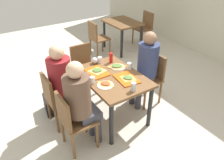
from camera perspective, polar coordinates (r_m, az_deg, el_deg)
ground_plane at (r=3.59m, az=-0.00°, el=-9.15°), size 10.00×10.00×0.02m
main_table at (r=3.20m, az=-0.00°, el=-0.45°), size 1.11×0.78×0.73m
chair_near_left at (r=3.22m, az=-14.38°, el=-4.25°), size 0.40×0.40×0.85m
chair_near_right at (r=2.81m, az=-10.36°, el=-9.90°), size 0.40×0.40×0.85m
chair_far_side at (r=3.69m, az=10.11°, el=1.28°), size 0.40×0.40×0.85m
chair_left_end at (r=3.98m, az=-7.38°, el=3.94°), size 0.40×0.40×0.85m
person_in_red at (r=3.12m, az=-12.59°, el=0.20°), size 0.32×0.42×1.26m
person_in_brown_jacket at (r=2.69m, az=-8.14°, el=-4.97°), size 0.32×0.42×1.26m
person_far_side at (r=3.49m, az=8.77°, el=4.14°), size 0.32×0.42×1.26m
tray_red_near at (r=3.23m, az=-3.90°, el=2.05°), size 0.36×0.26×0.02m
tray_red_far at (r=3.07m, az=3.80°, el=0.32°), size 0.38×0.29×0.02m
paper_plate_center at (r=3.37m, az=1.51°, el=3.41°), size 0.22×0.22×0.01m
paper_plate_near_edge at (r=2.93m, az=-1.74°, el=-1.34°), size 0.22×0.22×0.01m
pizza_slice_a at (r=3.24m, az=-3.84°, el=2.54°), size 0.26×0.27×0.02m
pizza_slice_b at (r=3.06m, az=4.20°, el=0.60°), size 0.24×0.23×0.02m
pizza_slice_c at (r=3.37m, az=1.27°, el=3.66°), size 0.26×0.28×0.02m
pizza_slice_d at (r=2.94m, az=-1.67°, el=-0.92°), size 0.24×0.22×0.02m
plastic_cup_a at (r=3.31m, az=4.55°, el=3.67°), size 0.07×0.07×0.10m
plastic_cup_b at (r=2.96m, az=-5.08°, el=-0.04°), size 0.07×0.07×0.10m
plastic_cup_c at (r=3.49m, az=-3.17°, el=5.21°), size 0.07×0.07×0.10m
soda_can at (r=2.81m, az=5.57°, el=-1.78°), size 0.07×0.07×0.12m
condiment_bottle at (r=3.48m, az=-0.27°, el=5.78°), size 0.06×0.06×0.16m
foil_bundle at (r=3.47m, az=-4.51°, el=5.06°), size 0.10×0.10×0.10m
handbag at (r=3.70m, az=-15.80°, el=-6.09°), size 0.34×0.21×0.28m
background_table at (r=5.58m, az=2.69°, el=13.68°), size 0.90×0.70×0.73m
background_chair_near at (r=5.25m, az=-4.01°, el=11.14°), size 0.40×0.40×0.85m
background_chair_far at (r=6.06m, az=8.50°, el=13.71°), size 0.40×0.40×0.85m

